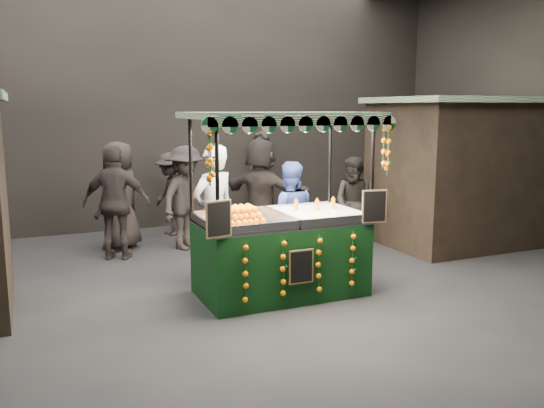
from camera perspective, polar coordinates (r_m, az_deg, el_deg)
name	(u,v)px	position (r m, az deg, el deg)	size (l,w,h in m)	color
ground	(269,299)	(7.33, -0.35, -9.54)	(12.00, 12.00, 0.00)	black
market_hall	(268,25)	(6.99, -0.38, 17.64)	(12.10, 10.10, 5.05)	black
neighbour_stall_right	(461,171)	(10.67, 18.56, 3.22)	(3.00, 2.20, 2.60)	black
juice_stall	(282,240)	(7.30, 1.02, -3.62)	(2.44, 1.43, 2.36)	black
vendor_grey	(214,214)	(7.90, -5.91, -0.98)	(0.82, 0.69, 1.92)	slate
vendor_blue	(289,217)	(8.35, 1.74, -1.31)	(0.96, 0.85, 1.65)	navy
shopper_1	(355,204)	(9.77, 8.40, 0.04)	(0.97, 0.98, 1.60)	black
shopper_2	(116,203)	(9.34, -15.45, 0.10)	(1.16, 0.83, 1.83)	#2D2624
shopper_3	(186,198)	(9.80, -8.69, 0.63)	(1.31, 1.24, 1.79)	black
shopper_4	(120,196)	(10.01, -15.14, 0.80)	(1.08, 1.00, 1.86)	black
shopper_5	(261,193)	(9.86, -1.11, 1.16)	(1.46, 1.78, 1.91)	#2B2523
shopper_6	(261,177)	(11.95, -1.13, 2.72)	(0.74, 0.84, 1.94)	#282420
shopper_7	(171,194)	(10.96, -10.19, 1.01)	(0.80, 1.13, 1.59)	black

